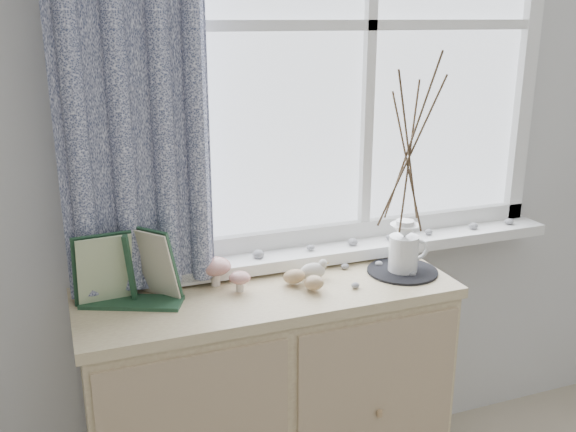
% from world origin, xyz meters
% --- Properties ---
extents(sideboard, '(1.20, 0.45, 0.85)m').
position_xyz_m(sideboard, '(-0.15, 1.75, 0.43)').
color(sideboard, beige).
rests_on(sideboard, ground).
extents(botanical_book, '(0.37, 0.26, 0.24)m').
position_xyz_m(botanical_book, '(-0.57, 1.76, 0.97)').
color(botanical_book, '#1F412B').
rests_on(botanical_book, sideboard).
extents(toadstool_cluster, '(0.15, 0.16, 0.09)m').
position_xyz_m(toadstool_cluster, '(-0.28, 1.82, 0.91)').
color(toadstool_cluster, white).
rests_on(toadstool_cluster, sideboard).
extents(wooden_eggs, '(0.10, 0.12, 0.08)m').
position_xyz_m(wooden_eggs, '(-0.04, 1.71, 0.88)').
color(wooden_eggs, tan).
rests_on(wooden_eggs, sideboard).
extents(songbird_figurine, '(0.12, 0.06, 0.06)m').
position_xyz_m(songbird_figurine, '(0.01, 1.77, 0.88)').
color(songbird_figurine, beige).
rests_on(songbird_figurine, sideboard).
extents(crocheted_doily, '(0.24, 0.24, 0.01)m').
position_xyz_m(crocheted_doily, '(0.32, 1.72, 0.85)').
color(crocheted_doily, black).
rests_on(crocheted_doily, sideboard).
extents(twig_pitcher, '(0.32, 0.32, 0.74)m').
position_xyz_m(twig_pitcher, '(0.32, 1.72, 1.28)').
color(twig_pitcher, white).
rests_on(twig_pitcher, crocheted_doily).
extents(sideboard_pebbles, '(0.33, 0.22, 0.02)m').
position_xyz_m(sideboard_pebbles, '(0.18, 1.76, 0.86)').
color(sideboard_pebbles, '#97979A').
rests_on(sideboard_pebbles, sideboard).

